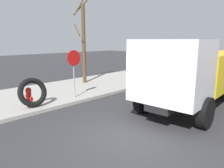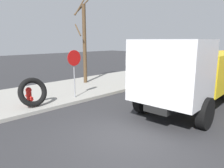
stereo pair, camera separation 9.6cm
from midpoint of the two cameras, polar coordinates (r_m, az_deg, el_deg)
The scene contains 7 objects.
ground_plane at distance 6.84m, azimuth 4.56°, elevation -14.09°, with size 80.00×80.00×0.00m, color #2D2D30.
sidewalk_curb at distance 11.82m, azimuth -20.34°, elevation -3.22°, with size 36.00×5.00×0.15m, color #99968E.
fire_hydrant at distance 9.98m, azimuth -21.14°, elevation -2.95°, with size 0.26×0.58×0.81m.
loose_tire at distance 9.67m, azimuth -20.24°, elevation -2.07°, with size 1.26×1.26×0.23m, color black.
stop_sign at distance 10.56m, azimuth -9.87°, elevation 5.10°, with size 0.76×0.08×2.35m.
dump_truck_yellow at distance 10.01m, azimuth 21.59°, elevation 3.09°, with size 7.11×3.07×3.00m.
bare_tree at distance 14.28m, azimuth -7.29°, elevation 11.24°, with size 1.35×1.12×5.73m.
Camera 2 is at (-4.70, -3.97, 2.97)m, focal length 34.01 mm.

